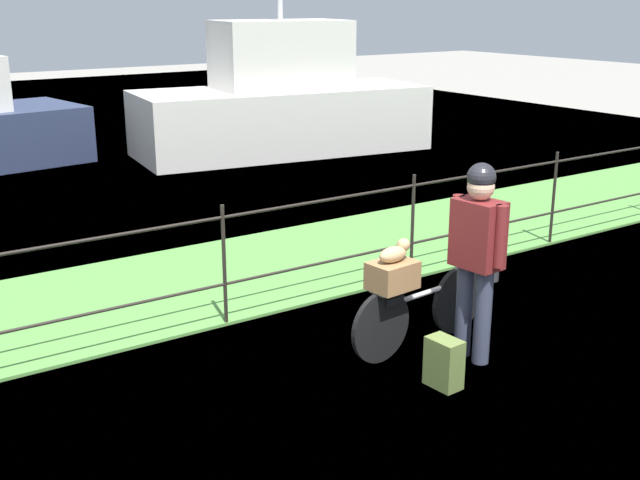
# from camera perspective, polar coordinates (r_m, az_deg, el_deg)

# --- Properties ---
(ground_plane) EXTENTS (60.00, 60.00, 0.00)m
(ground_plane) POSITION_cam_1_polar(r_m,az_deg,el_deg) (5.89, 3.48, -12.91)
(ground_plane) COLOR gray
(grass_strip) EXTENTS (27.00, 2.40, 0.03)m
(grass_strip) POSITION_cam_1_polar(r_m,az_deg,el_deg) (8.53, -10.40, -3.33)
(grass_strip) COLOR #569342
(grass_strip) RESTS_ON ground
(iron_fence) EXTENTS (18.04, 0.04, 1.16)m
(iron_fence) POSITION_cam_1_polar(r_m,az_deg,el_deg) (7.30, -6.88, -1.14)
(iron_fence) COLOR #28231E
(iron_fence) RESTS_ON ground
(bicycle_main) EXTENTS (1.58, 0.23, 0.62)m
(bicycle_main) POSITION_cam_1_polar(r_m,az_deg,el_deg) (6.97, 7.11, -5.07)
(bicycle_main) COLOR black
(bicycle_main) RESTS_ON ground
(wooden_crate) EXTENTS (0.41, 0.32, 0.23)m
(wooden_crate) POSITION_cam_1_polar(r_m,az_deg,el_deg) (6.60, 5.20, -2.52)
(wooden_crate) COLOR olive
(wooden_crate) RESTS_ON bicycle_main
(terrier_dog) EXTENTS (0.32, 0.17, 0.18)m
(terrier_dog) POSITION_cam_1_polar(r_m,az_deg,el_deg) (6.55, 5.39, -0.89)
(terrier_dog) COLOR tan
(terrier_dog) RESTS_ON wooden_crate
(cyclist_person) EXTENTS (0.30, 0.54, 1.68)m
(cyclist_person) POSITION_cam_1_polar(r_m,az_deg,el_deg) (6.59, 11.18, -0.37)
(cyclist_person) COLOR #383D51
(cyclist_person) RESTS_ON ground
(backpack_on_paving) EXTENTS (0.20, 0.29, 0.40)m
(backpack_on_paving) POSITION_cam_1_polar(r_m,az_deg,el_deg) (6.36, 8.84, -8.66)
(backpack_on_paving) COLOR olive
(backpack_on_paving) RESTS_ON ground
(mooring_bollard) EXTENTS (0.20, 0.20, 0.47)m
(mooring_bollard) POSITION_cam_1_polar(r_m,az_deg,el_deg) (8.76, 12.08, -1.36)
(mooring_bollard) COLOR #38383D
(mooring_bollard) RESTS_ON ground
(moored_boat_near) EXTENTS (5.86, 2.86, 4.12)m
(moored_boat_near) POSITION_cam_1_polar(r_m,az_deg,el_deg) (15.75, -2.77, 9.63)
(moored_boat_near) COLOR silver
(moored_boat_near) RESTS_ON ground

